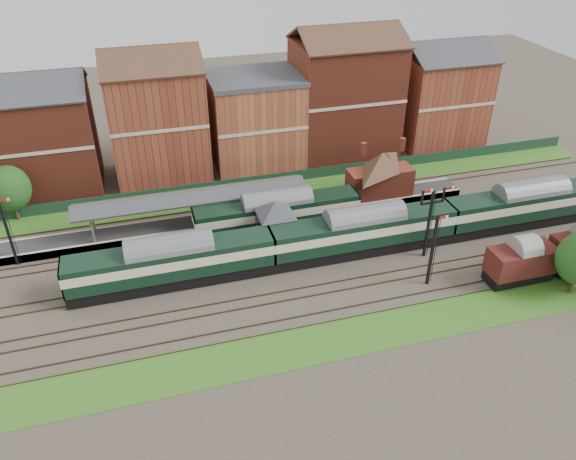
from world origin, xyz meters
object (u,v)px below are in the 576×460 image
object	(u,v)px
semaphore_bracket	(430,219)
platform_railcar	(277,213)
signal_box	(276,224)
dmu_train	(364,231)

from	to	relation	value
semaphore_bracket	platform_railcar	bearing A→B (deg)	147.27
semaphore_bracket	platform_railcar	xyz separation A→B (m)	(-14.00, 9.00, -2.09)
signal_box	dmu_train	world-z (taller)	signal_box
signal_box	semaphore_bracket	world-z (taller)	semaphore_bracket
signal_box	platform_railcar	distance (m)	3.47
signal_box	platform_railcar	size ratio (longest dim) A/B	0.32
signal_box	dmu_train	xyz separation A→B (m)	(8.86, -3.25, -0.47)
dmu_train	platform_railcar	world-z (taller)	dmu_train
semaphore_bracket	dmu_train	distance (m)	6.93
semaphore_bracket	dmu_train	world-z (taller)	semaphore_bracket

